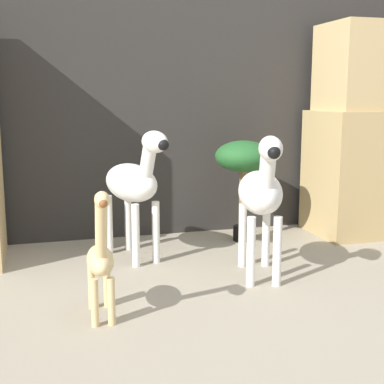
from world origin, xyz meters
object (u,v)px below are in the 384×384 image
Objects in this scene: zebra_left at (134,182)px; giraffe_figurine at (101,257)px; zebra_right at (261,192)px; potted_palm_front at (243,161)px.

giraffe_figurine is (-0.26, -0.75, -0.17)m from zebra_left.
zebra_right reaches higher than potted_palm_front.
zebra_right is 1.15× the size of potted_palm_front.
potted_palm_front is (0.17, 0.66, 0.07)m from zebra_right.
zebra_right is at bearing 19.90° from giraffe_figurine.
zebra_left is 0.73m from potted_palm_front.
potted_palm_front is at bearing 15.85° from zebra_left.
zebra_right is 1.00× the size of zebra_left.
zebra_right is at bearing -104.19° from potted_palm_front.
zebra_right is at bearing -41.21° from zebra_left.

